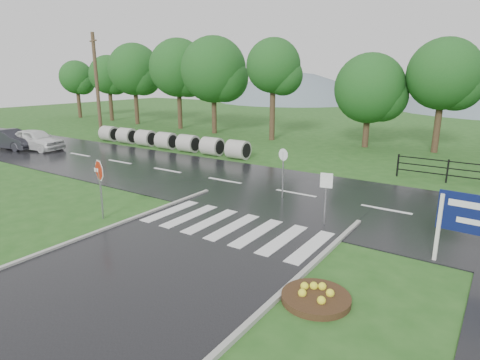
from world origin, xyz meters
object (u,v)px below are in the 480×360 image
Objects in this scene: car_white at (37,150)px; car_dark at (13,149)px; culvert_pipes at (166,141)px; stop_sign at (99,175)px.

car_dark is (-1.78, -0.79, 0.00)m from car_white.
culvert_pipes is 14.55m from stop_sign.
car_white is (-15.63, 6.37, -1.70)m from stop_sign.
culvert_pipes is 3.23× the size of car_dark.
car_white is at bearing -74.93° from car_dark.
culvert_pipes is 5.76× the size of stop_sign.
car_white is 1.95m from car_dark.
stop_sign is at bearing -116.64° from car_dark.
stop_sign reaches higher than culvert_pipes.
culvert_pipes is 3.14× the size of car_white.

